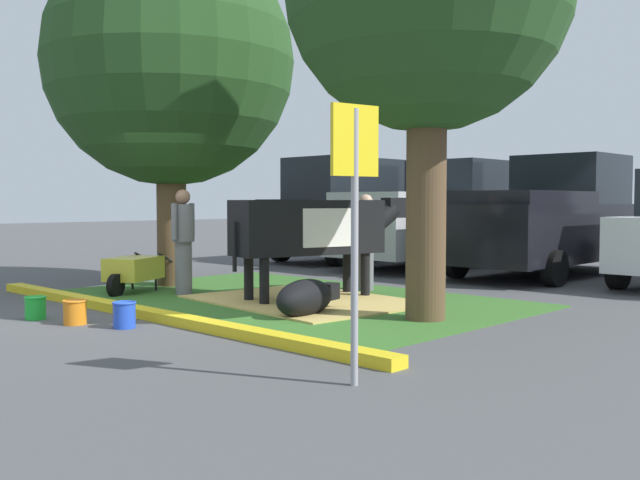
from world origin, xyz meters
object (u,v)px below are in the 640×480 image
(suv_black, at_px, (350,210))
(pickup_truck_black, at_px, (551,219))
(calf_lying, at_px, (306,298))
(wheelbarrow, at_px, (133,269))
(person_handler, at_px, (366,240))
(bucket_green, at_px, (35,307))
(shade_tree_left, at_px, (170,63))
(person_visitor_near, at_px, (183,239))
(bucket_blue, at_px, (124,314))
(parking_sign, at_px, (355,189))
(bucket_orange, at_px, (75,312))
(cow_holstein, at_px, (315,228))
(pickup_truck_maroon, at_px, (438,217))

(suv_black, xyz_separation_m, pickup_truck_black, (5.25, 0.14, -0.16))
(calf_lying, bearing_deg, wheelbarrow, -174.81)
(person_handler, height_order, bucket_green, person_handler)
(shade_tree_left, bearing_deg, suv_black, 103.13)
(bucket_green, bearing_deg, suv_black, 108.59)
(person_visitor_near, bearing_deg, person_handler, 55.23)
(bucket_green, bearing_deg, person_visitor_near, 101.52)
(bucket_blue, bearing_deg, parking_sign, -1.35)
(bucket_orange, relative_size, pickup_truck_black, 0.05)
(cow_holstein, height_order, person_handler, person_handler)
(person_visitor_near, relative_size, suv_black, 0.36)
(parking_sign, height_order, pickup_truck_maroon, pickup_truck_maroon)
(bucket_blue, xyz_separation_m, suv_black, (-4.52, 9.00, 1.11))
(bucket_orange, xyz_separation_m, pickup_truck_black, (1.37, 9.43, 0.96))
(parking_sign, bearing_deg, bucket_orange, -177.37)
(suv_black, bearing_deg, person_visitor_near, -68.87)
(pickup_truck_maroon, bearing_deg, parking_sign, -58.69)
(calf_lying, xyz_separation_m, suv_black, (-5.44, 6.94, 1.03))
(person_handler, relative_size, pickup_truck_maroon, 0.29)
(person_visitor_near, height_order, pickup_truck_maroon, pickup_truck_maroon)
(pickup_truck_maroon, bearing_deg, shade_tree_left, -99.65)
(bucket_green, bearing_deg, bucket_orange, 13.56)
(bucket_green, relative_size, bucket_blue, 0.94)
(shade_tree_left, relative_size, pickup_truck_black, 1.10)
(cow_holstein, bearing_deg, parking_sign, -41.75)
(bucket_green, relative_size, bucket_orange, 0.98)
(cow_holstein, height_order, pickup_truck_black, pickup_truck_black)
(wheelbarrow, xyz_separation_m, parking_sign, (6.32, -1.82, 1.18))
(person_visitor_near, distance_m, pickup_truck_black, 7.48)
(cow_holstein, bearing_deg, wheelbarrow, -149.90)
(shade_tree_left, relative_size, person_handler, 3.77)
(bucket_green, bearing_deg, pickup_truck_maroon, 93.77)
(wheelbarrow, relative_size, pickup_truck_maroon, 0.29)
(cow_holstein, bearing_deg, person_handler, 94.74)
(calf_lying, distance_m, pickup_truck_maroon, 7.68)
(parking_sign, bearing_deg, bucket_green, -175.80)
(pickup_truck_black, bearing_deg, bucket_orange, -98.29)
(shade_tree_left, distance_m, wheelbarrow, 3.61)
(suv_black, bearing_deg, person_handler, -45.93)
(person_visitor_near, bearing_deg, wheelbarrow, -153.91)
(cow_holstein, height_order, bucket_orange, cow_holstein)
(bucket_orange, xyz_separation_m, bucket_blue, (0.64, 0.28, 0.01))
(bucket_orange, bearing_deg, pickup_truck_black, 81.71)
(calf_lying, bearing_deg, pickup_truck_maroon, 112.23)
(bucket_blue, bearing_deg, person_visitor_near, 131.16)
(calf_lying, height_order, bucket_orange, calf_lying)
(bucket_blue, bearing_deg, person_handler, 92.55)
(shade_tree_left, distance_m, calf_lying, 5.40)
(shade_tree_left, bearing_deg, pickup_truck_maroon, 80.35)
(person_handler, distance_m, wheelbarrow, 3.77)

